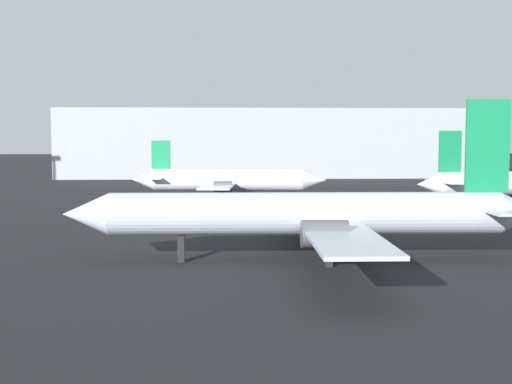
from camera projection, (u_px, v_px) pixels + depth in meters
name	position (u px, v px, depth m)	size (l,w,h in m)	color
airplane_on_taxiway	(312.00, 213.00, 46.57)	(33.99, 29.78, 11.39)	#B2BCCC
airplane_far_right	(227.00, 180.00, 84.72)	(25.09, 20.53, 8.18)	silver
terminal_building	(271.00, 143.00, 142.76)	(88.03, 19.57, 14.27)	#999EA3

